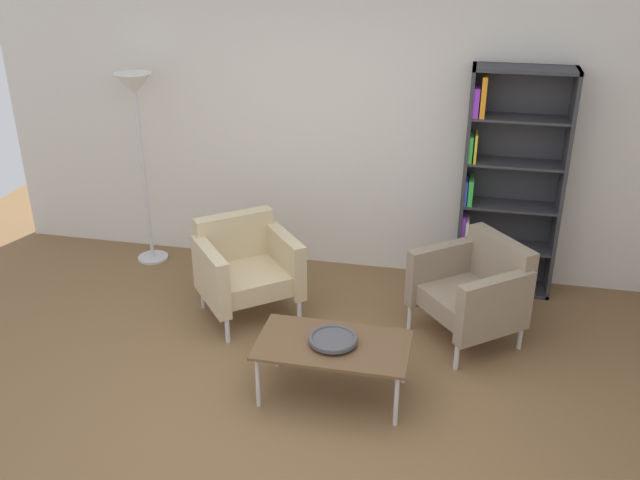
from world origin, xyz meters
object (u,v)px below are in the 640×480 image
decorative_bowl (333,339)px  bookshelf_tall (505,185)px  armchair_spare_guest (474,289)px  floor_lamp_torchiere (136,107)px  armchair_by_bookshelf (246,266)px  coffee_table_low (333,348)px

decorative_bowl → bookshelf_tall: bearing=59.3°
armchair_spare_guest → floor_lamp_torchiere: size_ratio=0.55×
bookshelf_tall → armchair_by_bookshelf: bearing=-155.6°
bookshelf_tall → armchair_spare_guest: bearing=-102.0°
bookshelf_tall → floor_lamp_torchiere: (-3.14, -0.14, 0.51)m
coffee_table_low → armchair_spare_guest: 1.28m
bookshelf_tall → decorative_bowl: size_ratio=5.94×
decorative_bowl → floor_lamp_torchiere: (-2.07, 1.67, 1.01)m
floor_lamp_torchiere → armchair_by_bookshelf: bearing=-32.5°
armchair_spare_guest → floor_lamp_torchiere: (-2.95, 0.74, 1.03)m
coffee_table_low → floor_lamp_torchiere: size_ratio=0.57×
armchair_by_bookshelf → floor_lamp_torchiere: bearing=108.2°
decorative_bowl → floor_lamp_torchiere: bearing=141.1°
coffee_table_low → armchair_by_bookshelf: (-0.89, 0.92, 0.05)m
armchair_by_bookshelf → floor_lamp_torchiere: 1.74m
armchair_spare_guest → armchair_by_bookshelf: bearing=-128.8°
bookshelf_tall → floor_lamp_torchiere: 3.19m
coffee_table_low → floor_lamp_torchiere: bearing=141.1°
armchair_by_bookshelf → coffee_table_low: bearing=-85.0°
bookshelf_tall → coffee_table_low: bookshelf_tall is taller
bookshelf_tall → coffee_table_low: size_ratio=1.90×
decorative_bowl → armchair_by_bookshelf: bearing=134.2°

